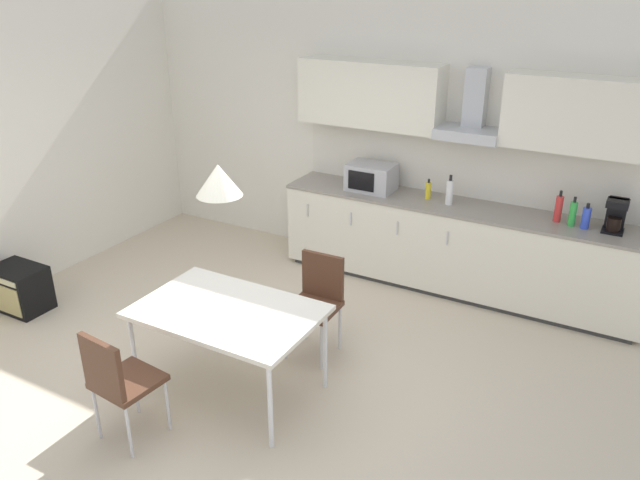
# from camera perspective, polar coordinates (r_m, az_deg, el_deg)

# --- Properties ---
(ground_plane) EXTENTS (8.63, 7.82, 0.02)m
(ground_plane) POSITION_cam_1_polar(r_m,az_deg,el_deg) (5.23, -6.95, -12.37)
(ground_plane) COLOR beige
(wall_back) EXTENTS (6.90, 0.10, 2.89)m
(wall_back) POSITION_cam_1_polar(r_m,az_deg,el_deg) (6.75, 5.79, 9.75)
(wall_back) COLOR silver
(wall_back) RESTS_ON ground_plane
(kitchen_counter) EXTENTS (3.63, 0.62, 0.91)m
(kitchen_counter) POSITION_cam_1_polar(r_m,az_deg,el_deg) (6.45, 12.26, -0.65)
(kitchen_counter) COLOR #333333
(kitchen_counter) RESTS_ON ground_plane
(backsplash_tile) EXTENTS (3.61, 0.02, 0.60)m
(backsplash_tile) POSITION_cam_1_polar(r_m,az_deg,el_deg) (6.44, 13.61, 6.37)
(backsplash_tile) COLOR silver
(backsplash_tile) RESTS_ON kitchen_counter
(upper_wall_cabinets) EXTENTS (3.61, 0.40, 0.65)m
(upper_wall_cabinets) POSITION_cam_1_polar(r_m,az_deg,el_deg) (6.14, 13.78, 11.90)
(upper_wall_cabinets) COLOR silver
(microwave) EXTENTS (0.48, 0.35, 0.28)m
(microwave) POSITION_cam_1_polar(r_m,az_deg,el_deg) (6.54, 4.71, 5.75)
(microwave) COLOR #ADADB2
(microwave) RESTS_ON kitchen_counter
(coffee_maker) EXTENTS (0.18, 0.19, 0.30)m
(coffee_maker) POSITION_cam_1_polar(r_m,az_deg,el_deg) (6.05, 25.42, 2.06)
(coffee_maker) COLOR black
(coffee_maker) RESTS_ON kitchen_counter
(bottle_blue) EXTENTS (0.07, 0.07, 0.24)m
(bottle_blue) POSITION_cam_1_polar(r_m,az_deg,el_deg) (6.02, 23.15, 1.88)
(bottle_blue) COLOR blue
(bottle_blue) RESTS_ON kitchen_counter
(bottle_red) EXTENTS (0.07, 0.07, 0.30)m
(bottle_red) POSITION_cam_1_polar(r_m,az_deg,el_deg) (6.09, 20.97, 2.71)
(bottle_red) COLOR red
(bottle_red) RESTS_ON kitchen_counter
(bottle_white) EXTENTS (0.07, 0.07, 0.30)m
(bottle_white) POSITION_cam_1_polar(r_m,az_deg,el_deg) (6.24, 11.77, 4.33)
(bottle_white) COLOR white
(bottle_white) RESTS_ON kitchen_counter
(bottle_yellow) EXTENTS (0.06, 0.06, 0.21)m
(bottle_yellow) POSITION_cam_1_polar(r_m,az_deg,el_deg) (6.37, 9.87, 4.49)
(bottle_yellow) COLOR yellow
(bottle_yellow) RESTS_ON kitchen_counter
(bottle_green) EXTENTS (0.06, 0.06, 0.27)m
(bottle_green) POSITION_cam_1_polar(r_m,az_deg,el_deg) (6.03, 22.10, 2.26)
(bottle_green) COLOR green
(bottle_green) RESTS_ON kitchen_counter
(dining_table) EXTENTS (1.35, 0.89, 0.73)m
(dining_table) POSITION_cam_1_polar(r_m,az_deg,el_deg) (4.73, -8.43, -6.76)
(dining_table) COLOR silver
(dining_table) RESTS_ON ground_plane
(chair_far_right) EXTENTS (0.41, 0.41, 0.87)m
(chair_far_right) POSITION_cam_1_polar(r_m,az_deg,el_deg) (5.25, -0.24, -5.04)
(chair_far_right) COLOR #4C2D1E
(chair_far_right) RESTS_ON ground_plane
(chair_near_left) EXTENTS (0.44, 0.44, 0.87)m
(chair_near_left) POSITION_cam_1_polar(r_m,az_deg,el_deg) (4.49, -18.06, -11.85)
(chair_near_left) COLOR #4C2D1E
(chair_near_left) RESTS_ON ground_plane
(guitar_amp) EXTENTS (0.52, 0.37, 0.44)m
(guitar_amp) POSITION_cam_1_polar(r_m,az_deg,el_deg) (6.68, -25.73, -3.99)
(guitar_amp) COLOR black
(guitar_amp) RESTS_ON ground_plane
(pendant_lamp) EXTENTS (0.32, 0.32, 0.22)m
(pendant_lamp) POSITION_cam_1_polar(r_m,az_deg,el_deg) (4.30, -9.26, 5.43)
(pendant_lamp) COLOR silver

